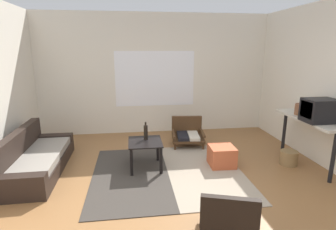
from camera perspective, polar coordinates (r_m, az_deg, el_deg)
ground_plane at (r=3.71m, az=1.74°, el=-17.40°), size 7.80×7.80×0.00m
far_wall_with_window at (r=6.23m, az=-2.85°, el=8.61°), size 5.60×0.13×2.70m
area_rug at (r=4.36m, az=-0.02°, el=-12.20°), size 2.36×2.20×0.01m
couch at (r=4.81m, az=-26.46°, el=-8.50°), size 0.74×1.88×0.67m
coffee_table at (r=4.42m, az=-4.86°, el=-6.77°), size 0.54×0.60×0.46m
armchair_by_window at (r=5.54m, az=4.16°, el=-3.82°), size 0.69×0.66×0.55m
armchair_striped_foreground at (r=2.97m, az=12.64°, el=-20.78°), size 0.69×0.68×0.59m
ottoman_orange at (r=4.64m, az=11.34°, el=-8.57°), size 0.42×0.42×0.34m
console_shelf at (r=4.99m, az=27.58°, el=-1.74°), size 0.38×1.40×0.82m
crt_television at (r=4.74m, az=29.58°, el=0.84°), size 0.47×0.37×0.36m
clay_vase at (r=5.12m, az=26.45°, el=1.21°), size 0.20×0.20×0.30m
glass_bottle at (r=4.45m, az=-4.75°, el=-3.63°), size 0.07×0.07×0.30m
wicker_basket at (r=5.05m, az=24.28°, el=-8.30°), size 0.29×0.29×0.24m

